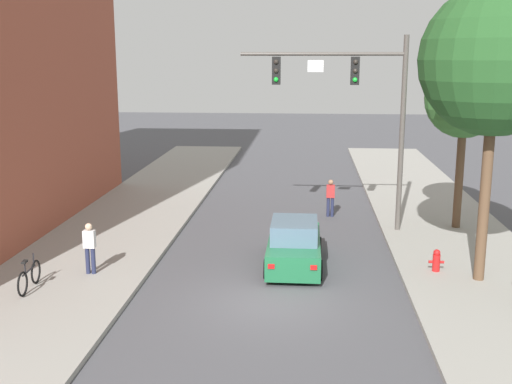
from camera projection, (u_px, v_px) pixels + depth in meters
The scene contains 11 objects.
ground_plane at pixel (270, 301), 17.98m from camera, with size 120.00×120.00×0.00m, color #4C4C51.
sidewalk_left at pixel (50, 292), 18.49m from camera, with size 5.00×60.00×0.15m, color #99968E.
sidewalk_right at pixel (503, 306), 17.44m from camera, with size 5.00×60.00×0.15m, color #99968E.
traffic_signal_mast at pixel (357, 97), 23.94m from camera, with size 6.31×0.38×7.50m.
car_lead_green at pixel (294, 245), 20.87m from camera, with size 1.85×4.25×1.60m.
pedestrian_sidewalk_left_walker at pixel (90, 246), 19.67m from camera, with size 0.36×0.22×1.64m.
pedestrian_crossing_road at pixel (330, 196), 27.31m from camera, with size 0.36×0.22×1.64m.
bicycle_leaning at pixel (29, 277), 18.42m from camera, with size 0.18×1.77×0.98m.
fire_hydrant at pixel (436, 260), 20.01m from camera, with size 0.48×0.24×0.72m.
street_tree_nearest at pixel (496, 61), 17.96m from camera, with size 4.39×4.39×8.81m.
street_tree_second at pixel (465, 100), 24.17m from camera, with size 3.05×3.05×6.65m.
Camera 1 is at (1.00, -16.88, 6.88)m, focal length 44.12 mm.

